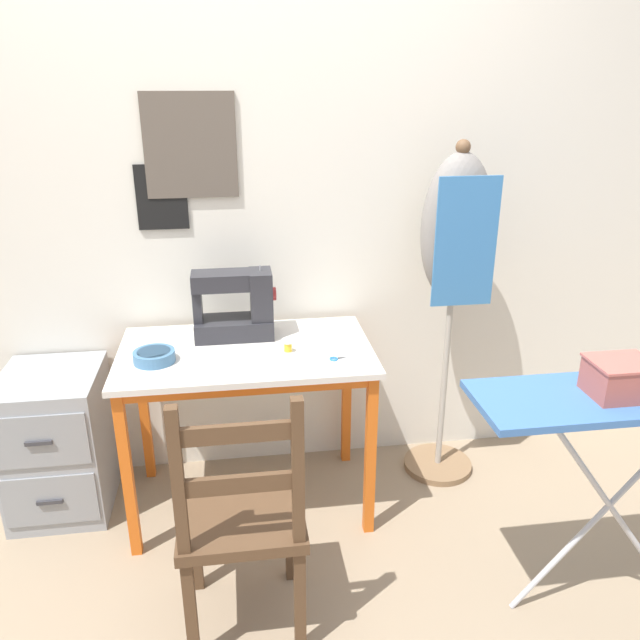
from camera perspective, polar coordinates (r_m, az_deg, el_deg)
ground_plane at (r=2.66m, az=-5.87°, el=-19.94°), size 14.00×14.00×0.00m
wall_back at (r=2.71m, az=-7.58°, el=11.05°), size 10.00×0.07×2.55m
sewing_table at (r=2.55m, az=-6.72°, el=-4.72°), size 1.01×0.60×0.73m
sewing_machine at (r=2.60m, az=-7.52°, el=1.26°), size 0.34×0.17×0.31m
fabric_bowl at (r=2.46m, az=-14.92°, el=-3.21°), size 0.16×0.16×0.04m
scissors at (r=2.42m, az=2.08°, el=-3.52°), size 0.15×0.04×0.01m
thread_spool_near_machine at (r=2.47m, az=-2.95°, el=-2.48°), size 0.04×0.04×0.04m
wooden_chair at (r=2.10m, az=-7.19°, el=-17.62°), size 0.40×0.38×0.93m
filing_cabinet at (r=2.91m, az=-22.78°, el=-10.19°), size 0.39×0.46×0.62m
dress_form at (r=2.68m, az=12.26°, el=6.35°), size 0.32×0.32×1.52m
ironing_board at (r=2.21m, az=26.45°, el=-7.09°), size 1.01×0.32×0.84m
storage_box at (r=2.12m, az=25.73°, el=-4.81°), size 0.19×0.16×0.12m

